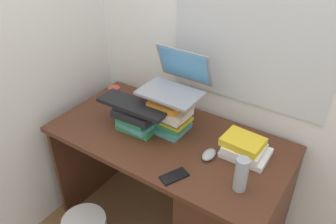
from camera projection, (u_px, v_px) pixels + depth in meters
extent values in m
cube|color=white|center=(207.00, 27.00, 1.91)|extent=(6.00, 0.05, 2.60)
cube|color=silver|center=(251.00, 33.00, 1.74)|extent=(0.90, 0.01, 0.80)
cube|color=silver|center=(57.00, 20.00, 2.00)|extent=(0.05, 6.00, 2.60)
cube|color=#4C2819|center=(168.00, 139.00, 1.93)|extent=(1.35, 0.69, 0.03)
cube|color=#4C2819|center=(92.00, 150.00, 2.45)|extent=(0.02, 0.63, 0.75)
cube|color=#442416|center=(231.00, 224.00, 1.91)|extent=(0.40, 0.58, 0.71)
cube|color=teal|center=(169.00, 127.00, 1.98)|extent=(0.21, 0.19, 0.03)
cube|color=#338C4C|center=(168.00, 122.00, 1.96)|extent=(0.21, 0.13, 0.04)
cube|color=yellow|center=(171.00, 118.00, 1.94)|extent=(0.22, 0.17, 0.02)
cube|color=black|center=(171.00, 115.00, 1.93)|extent=(0.18, 0.17, 0.03)
cube|color=white|center=(171.00, 113.00, 1.90)|extent=(0.21, 0.18, 0.03)
cube|color=beige|center=(168.00, 109.00, 1.89)|extent=(0.25, 0.21, 0.02)
cube|color=orange|center=(167.00, 104.00, 1.87)|extent=(0.18, 0.15, 0.04)
cube|color=beige|center=(171.00, 97.00, 1.86)|extent=(0.19, 0.14, 0.04)
cube|color=#338C4C|center=(137.00, 128.00, 1.97)|extent=(0.22, 0.13, 0.03)
cube|color=teal|center=(136.00, 124.00, 1.95)|extent=(0.20, 0.15, 0.03)
cube|color=#338C4C|center=(135.00, 117.00, 1.95)|extent=(0.18, 0.15, 0.04)
cube|color=black|center=(134.00, 114.00, 1.90)|extent=(0.24, 0.15, 0.04)
cube|color=black|center=(135.00, 107.00, 1.91)|extent=(0.23, 0.16, 0.02)
cube|color=white|center=(246.00, 153.00, 1.78)|extent=(0.24, 0.19, 0.03)
cube|color=white|center=(244.00, 149.00, 1.75)|extent=(0.20, 0.17, 0.04)
cube|color=yellow|center=(243.00, 142.00, 1.74)|extent=(0.21, 0.17, 0.04)
cube|color=gray|center=(170.00, 93.00, 1.84)|extent=(0.33, 0.22, 0.01)
cube|color=gray|center=(184.00, 65.00, 1.88)|extent=(0.33, 0.08, 0.20)
cube|color=#59A5E5|center=(184.00, 65.00, 1.88)|extent=(0.30, 0.07, 0.18)
cube|color=black|center=(134.00, 105.00, 1.89)|extent=(0.42, 0.15, 0.02)
ellipsoid|color=#A5A8AD|center=(209.00, 155.00, 1.77)|extent=(0.06, 0.10, 0.04)
cylinder|color=#B23F33|center=(115.00, 94.00, 2.22)|extent=(0.08, 0.08, 0.10)
torus|color=#B23F33|center=(121.00, 96.00, 2.20)|extent=(0.05, 0.01, 0.05)
cylinder|color=#999EA5|center=(241.00, 174.00, 1.54)|extent=(0.06, 0.06, 0.18)
cube|color=black|center=(174.00, 176.00, 1.65)|extent=(0.12, 0.15, 0.01)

